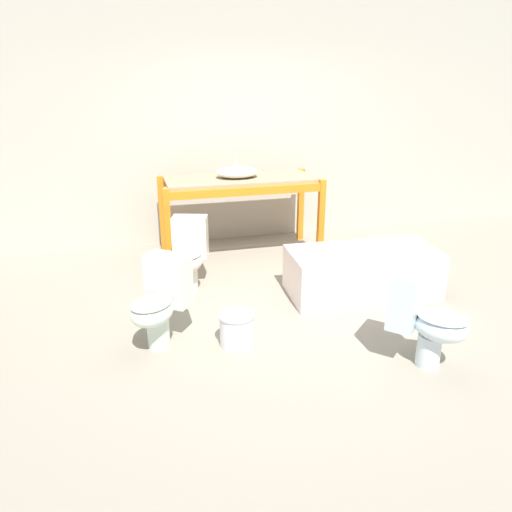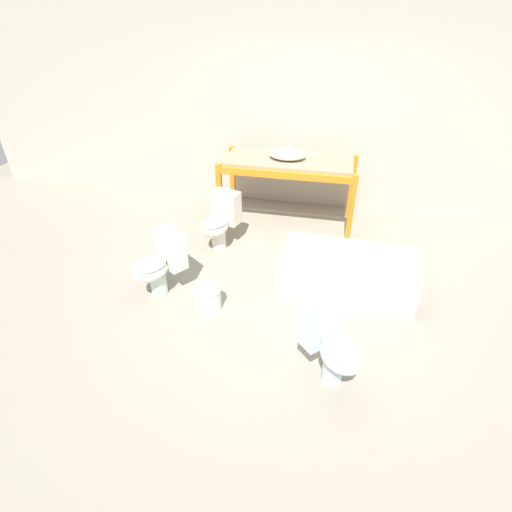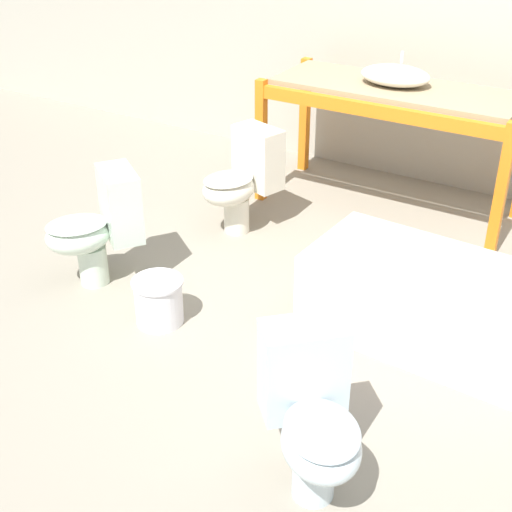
% 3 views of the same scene
% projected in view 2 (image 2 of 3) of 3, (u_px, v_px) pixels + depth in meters
% --- Properties ---
extents(ground_plane, '(12.00, 12.00, 0.00)m').
position_uv_depth(ground_plane, '(287.00, 286.00, 4.62)').
color(ground_plane, gray).
extents(warehouse_wall_rear, '(10.80, 0.08, 3.20)m').
position_uv_depth(warehouse_wall_rear, '(315.00, 98.00, 5.55)').
color(warehouse_wall_rear, '#B2AD9E').
rests_on(warehouse_wall_rear, ground_plane).
extents(shelving_rack, '(1.86, 0.78, 0.94)m').
position_uv_depth(shelving_rack, '(288.00, 170.00, 5.48)').
color(shelving_rack, orange).
rests_on(shelving_rack, ground_plane).
extents(sink_basin, '(0.50, 0.36, 0.21)m').
position_uv_depth(sink_basin, '(288.00, 154.00, 5.38)').
color(sink_basin, silver).
rests_on(sink_basin, shelving_rack).
extents(bathtub_main, '(1.50, 0.76, 0.46)m').
position_uv_depth(bathtub_main, '(348.00, 269.00, 4.44)').
color(bathtub_main, silver).
rests_on(bathtub_main, ground_plane).
extents(toilet_near, '(0.60, 0.66, 0.72)m').
position_uv_depth(toilet_near, '(160.00, 262.00, 4.33)').
color(toilet_near, silver).
rests_on(toilet_near, ground_plane).
extents(toilet_far, '(0.49, 0.64, 0.72)m').
position_uv_depth(toilet_far, '(220.00, 220.00, 5.13)').
color(toilet_far, silver).
rests_on(toilet_far, ground_plane).
extents(toilet_extra, '(0.63, 0.64, 0.72)m').
position_uv_depth(toilet_extra, '(332.00, 342.00, 3.35)').
color(toilet_extra, silver).
rests_on(toilet_extra, ground_plane).
extents(bucket_white, '(0.29, 0.29, 0.28)m').
position_uv_depth(bucket_white, '(208.00, 297.00, 4.23)').
color(bucket_white, silver).
rests_on(bucket_white, ground_plane).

